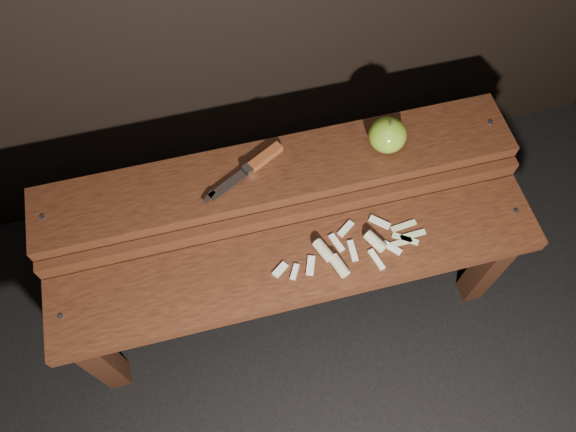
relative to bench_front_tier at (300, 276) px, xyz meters
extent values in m
plane|color=black|center=(0.00, 0.06, -0.35)|extent=(60.00, 60.00, 0.00)
cube|color=black|center=(-0.54, -0.04, -0.16)|extent=(0.06, 0.06, 0.38)
cube|color=black|center=(0.54, -0.04, -0.16)|extent=(0.06, 0.06, 0.38)
cube|color=#3D1C0E|center=(0.00, 0.01, 0.05)|extent=(1.20, 0.20, 0.04)
cylinder|color=slate|center=(-0.56, 0.01, 0.07)|extent=(0.01, 0.01, 0.00)
cylinder|color=slate|center=(0.56, 0.01, 0.07)|extent=(0.01, 0.01, 0.00)
cube|color=black|center=(-0.54, 0.26, -0.12)|extent=(0.06, 0.06, 0.46)
cube|color=black|center=(0.54, 0.26, -0.12)|extent=(0.06, 0.06, 0.46)
cube|color=#3D1C0E|center=(0.00, 0.13, 0.09)|extent=(1.20, 0.02, 0.05)
cube|color=#3D1C0E|center=(0.00, 0.23, 0.13)|extent=(1.20, 0.18, 0.04)
cylinder|color=slate|center=(-0.56, 0.23, 0.15)|extent=(0.01, 0.01, 0.00)
cylinder|color=slate|center=(0.56, 0.23, 0.15)|extent=(0.01, 0.01, 0.00)
ellipsoid|color=olive|center=(0.28, 0.23, 0.19)|extent=(0.09, 0.09, 0.08)
cylinder|color=#382314|center=(0.28, 0.23, 0.24)|extent=(0.01, 0.01, 0.01)
cube|color=brown|center=(-0.02, 0.26, 0.16)|extent=(0.10, 0.07, 0.02)
cube|color=silver|center=(-0.07, 0.24, 0.16)|extent=(0.03, 0.03, 0.02)
cube|color=silver|center=(-0.13, 0.21, 0.16)|extent=(0.10, 0.07, 0.00)
cube|color=silver|center=(-0.17, 0.19, 0.16)|extent=(0.03, 0.04, 0.00)
cube|color=beige|center=(0.10, 0.04, 0.07)|extent=(0.03, 0.05, 0.01)
cube|color=beige|center=(-0.02, -0.01, 0.07)|extent=(0.03, 0.04, 0.01)
cube|color=beige|center=(0.02, -0.01, 0.07)|extent=(0.03, 0.05, 0.01)
cube|color=beige|center=(0.13, 0.01, 0.07)|extent=(0.02, 0.05, 0.01)
cube|color=beige|center=(-0.05, 0.00, 0.07)|extent=(0.04, 0.04, 0.01)
cube|color=beige|center=(0.18, -0.03, 0.07)|extent=(0.03, 0.06, 0.01)
cube|color=beige|center=(0.23, -0.01, 0.07)|extent=(0.04, 0.05, 0.01)
cube|color=beige|center=(0.22, 0.06, 0.07)|extent=(0.05, 0.05, 0.01)
cube|color=beige|center=(0.13, 0.07, 0.07)|extent=(0.05, 0.04, 0.01)
cylinder|color=#C9BB8C|center=(0.06, 0.02, 0.08)|extent=(0.04, 0.06, 0.03)
cylinder|color=#C9BB8C|center=(0.19, 0.01, 0.08)|extent=(0.05, 0.06, 0.03)
cylinder|color=#C9BB8C|center=(0.09, -0.03, 0.08)|extent=(0.04, 0.06, 0.03)
cube|color=#BCC988|center=(0.25, 0.00, 0.07)|extent=(0.07, 0.02, 0.00)
cube|color=#BCC988|center=(0.27, 0.01, 0.07)|extent=(0.06, 0.05, 0.00)
cube|color=#BCC988|center=(0.27, 0.04, 0.07)|extent=(0.07, 0.02, 0.00)
cube|color=#BCC988|center=(0.29, 0.01, 0.07)|extent=(0.07, 0.02, 0.00)
camera|label=1|loc=(-0.16, -0.50, 1.30)|focal=35.00mm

